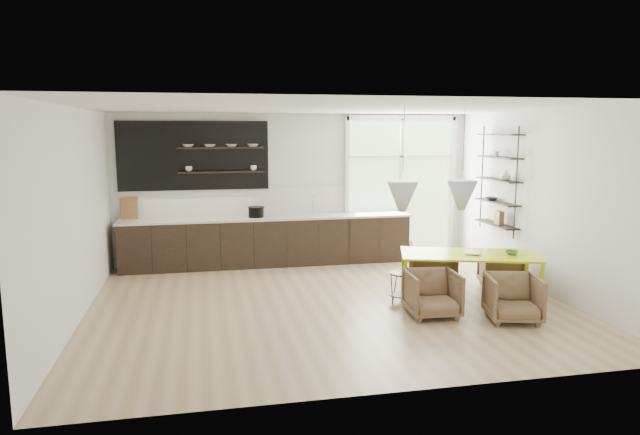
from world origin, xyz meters
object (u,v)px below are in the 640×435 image
(armchair_front_left, at_px, (432,294))
(wire_stool, at_px, (401,283))
(armchair_back_left, at_px, (433,265))
(armchair_back_right, at_px, (500,270))
(dining_table, at_px, (469,257))
(armchair_front_right, at_px, (513,298))

(armchair_front_left, xyz_separation_m, wire_stool, (-0.22, 0.67, -0.02))
(armchair_front_left, height_order, wire_stool, armchair_front_left)
(wire_stool, bearing_deg, armchair_front_left, -72.00)
(armchair_back_left, distance_m, armchair_back_right, 1.11)
(dining_table, height_order, armchair_front_left, dining_table)
(armchair_front_left, bearing_deg, armchair_back_right, 38.16)
(armchair_back_right, relative_size, armchair_front_right, 0.94)
(wire_stool, bearing_deg, armchair_front_right, -41.75)
(dining_table, height_order, armchair_back_right, dining_table)
(wire_stool, bearing_deg, armchair_back_left, 43.07)
(armchair_front_right, distance_m, wire_stool, 1.63)
(armchair_back_left, height_order, armchair_front_right, armchair_back_left)
(armchair_back_left, distance_m, armchair_front_right, 1.89)
(armchair_back_right, relative_size, armchair_front_left, 0.92)
(armchair_back_left, bearing_deg, armchair_front_left, 86.84)
(armchair_front_right, xyz_separation_m, wire_stool, (-1.21, 1.08, -0.02))
(armchair_back_left, xyz_separation_m, armchair_front_right, (0.39, -1.85, -0.04))
(armchair_back_right, height_order, armchair_front_left, armchair_front_left)
(armchair_back_right, bearing_deg, dining_table, 49.59)
(armchair_back_left, bearing_deg, armchair_back_right, -175.33)
(armchair_back_right, distance_m, armchair_front_left, 2.03)
(armchair_back_right, xyz_separation_m, armchair_front_left, (-1.68, -1.15, 0.02))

